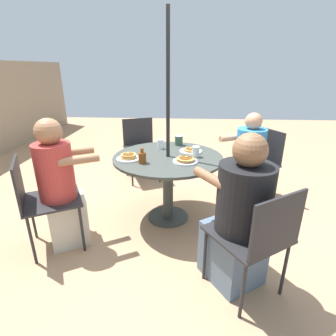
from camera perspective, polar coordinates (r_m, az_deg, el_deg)
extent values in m
plane|color=tan|center=(2.99, 0.00, -10.57)|extent=(12.00, 12.00, 0.00)
cylinder|color=#383D38|center=(2.98, 0.00, -10.45)|extent=(0.45, 0.45, 0.01)
cylinder|color=#383D38|center=(2.82, 0.00, -4.59)|extent=(0.11, 0.11, 0.69)
cylinder|color=#383D38|center=(2.68, 0.00, 2.32)|extent=(1.12, 1.12, 0.03)
cylinder|color=black|center=(2.60, 0.00, 9.17)|extent=(0.04, 0.04, 2.06)
cylinder|color=#232326|center=(2.13, 8.03, -18.13)|extent=(0.02, 0.02, 0.46)
cylinder|color=#232326|center=(2.35, 16.14, -14.56)|extent=(0.02, 0.02, 0.46)
cylinder|color=#232326|center=(1.91, 15.96, -24.33)|extent=(0.02, 0.02, 0.46)
cylinder|color=#232326|center=(2.16, 24.04, -19.41)|extent=(0.02, 0.02, 0.46)
cube|color=#232326|center=(1.98, 16.77, -13.62)|extent=(0.65, 0.65, 0.02)
cube|color=#232326|center=(1.76, 22.82, -11.41)|extent=(0.26, 0.39, 0.39)
cube|color=slate|center=(2.19, 13.82, -17.37)|extent=(0.54, 0.52, 0.46)
cylinder|color=black|center=(1.89, 16.26, -6.63)|extent=(0.38, 0.38, 0.51)
sphere|color=brown|center=(1.76, 17.44, 3.73)|extent=(0.23, 0.23, 0.23)
cylinder|color=brown|center=(1.87, 9.12, -2.14)|extent=(0.30, 0.23, 0.07)
cylinder|color=brown|center=(2.07, 15.88, -0.43)|extent=(0.30, 0.23, 0.07)
cylinder|color=#232326|center=(3.19, 17.08, -4.70)|extent=(0.02, 0.02, 0.46)
cylinder|color=#232326|center=(3.47, 12.81, -2.14)|extent=(0.02, 0.02, 0.46)
cylinder|color=#232326|center=(3.45, 22.15, -3.36)|extent=(0.02, 0.02, 0.46)
cylinder|color=#232326|center=(3.71, 17.81, -1.08)|extent=(0.02, 0.02, 0.46)
cube|color=#232326|center=(3.36, 17.91, 0.97)|extent=(0.64, 0.64, 0.02)
cube|color=#232326|center=(3.46, 21.12, 4.67)|extent=(0.41, 0.23, 0.39)
cube|color=gray|center=(3.38, 16.04, -3.09)|extent=(0.45, 0.47, 0.46)
cylinder|color=teal|center=(3.26, 17.53, 4.34)|extent=(0.34, 0.34, 0.44)
sphere|color=tan|center=(3.19, 18.14, 9.65)|extent=(0.19, 0.19, 0.19)
cylinder|color=tan|center=(3.01, 16.74, 5.11)|extent=(0.21, 0.30, 0.07)
cylinder|color=tan|center=(3.22, 13.59, 6.40)|extent=(0.21, 0.30, 0.07)
cylinder|color=#232326|center=(3.74, -1.81, 0.13)|extent=(0.02, 0.02, 0.46)
cylinder|color=#232326|center=(3.65, -7.83, -0.62)|extent=(0.02, 0.02, 0.46)
cylinder|color=#232326|center=(4.10, -3.50, 2.03)|extent=(0.02, 0.02, 0.46)
cylinder|color=#232326|center=(4.02, -9.02, 1.39)|extent=(0.02, 0.02, 0.46)
cube|color=#232326|center=(3.79, -5.67, 4.17)|extent=(0.62, 0.62, 0.02)
cube|color=#232326|center=(3.96, -6.58, 7.90)|extent=(0.19, 0.42, 0.39)
cylinder|color=#232326|center=(2.85, -19.31, -8.26)|extent=(0.02, 0.02, 0.46)
cylinder|color=#232326|center=(2.50, -18.22, -12.49)|extent=(0.02, 0.02, 0.46)
cylinder|color=#232326|center=(2.86, -27.39, -9.47)|extent=(0.02, 0.02, 0.46)
cylinder|color=#232326|center=(2.51, -27.55, -13.86)|extent=(0.02, 0.02, 0.46)
cube|color=#232326|center=(2.56, -23.90, -6.33)|extent=(0.64, 0.64, 0.02)
cube|color=#232326|center=(2.49, -29.77, -2.89)|extent=(0.40, 0.23, 0.39)
cube|color=beige|center=(2.67, -20.83, -10.56)|extent=(0.42, 0.43, 0.46)
cylinder|color=#B73833|center=(2.46, -23.37, -0.91)|extent=(0.31, 0.31, 0.52)
sphere|color=#A3704C|center=(2.36, -24.63, 7.22)|extent=(0.22, 0.22, 0.22)
cylinder|color=#A3704C|center=(2.55, -19.54, 3.37)|extent=(0.22, 0.32, 0.07)
cylinder|color=#A3704C|center=(2.31, -18.83, 1.67)|extent=(0.22, 0.32, 0.07)
cylinder|color=white|center=(2.83, 4.98, 3.65)|extent=(0.24, 0.24, 0.01)
cylinder|color=#BC8947|center=(2.82, 5.03, 3.86)|extent=(0.15, 0.15, 0.01)
cylinder|color=#BC8947|center=(2.82, 4.97, 4.06)|extent=(0.16, 0.16, 0.01)
ellipsoid|color=brown|center=(2.82, 5.00, 4.23)|extent=(0.12, 0.11, 0.00)
cube|color=#F4E084|center=(2.82, 4.99, 4.36)|extent=(0.03, 0.03, 0.01)
cylinder|color=white|center=(2.52, 3.79, 1.45)|extent=(0.24, 0.24, 0.01)
cylinder|color=#BC8947|center=(2.52, 3.68, 1.75)|extent=(0.17, 0.17, 0.01)
cylinder|color=#BC8947|center=(2.51, 3.89, 1.89)|extent=(0.16, 0.16, 0.01)
cylinder|color=#BC8947|center=(2.50, 3.91, 2.09)|extent=(0.18, 0.18, 0.01)
ellipsoid|color=brown|center=(2.51, 3.81, 2.26)|extent=(0.13, 0.12, 0.00)
cube|color=#F4E084|center=(2.51, 4.00, 2.45)|extent=(0.02, 0.02, 0.01)
cylinder|color=white|center=(2.62, -8.56, 2.03)|extent=(0.24, 0.24, 0.01)
cylinder|color=#BC8947|center=(2.61, -8.63, 2.28)|extent=(0.16, 0.16, 0.01)
cylinder|color=#BC8947|center=(2.61, -8.54, 2.58)|extent=(0.15, 0.15, 0.01)
cylinder|color=#BC8947|center=(2.61, -8.57, 2.86)|extent=(0.15, 0.15, 0.01)
ellipsoid|color=brown|center=(2.60, -8.61, 3.03)|extent=(0.12, 0.11, 0.00)
cube|color=#F4E084|center=(2.61, -8.70, 3.20)|extent=(0.03, 0.03, 0.01)
cylinder|color=brown|center=(2.48, -5.62, 2.20)|extent=(0.08, 0.08, 0.10)
cylinder|color=brown|center=(2.46, -5.68, 3.82)|extent=(0.03, 0.03, 0.04)
torus|color=brown|center=(2.51, -5.51, 2.78)|extent=(0.05, 0.01, 0.05)
cylinder|color=#33513D|center=(3.06, 2.36, 5.98)|extent=(0.09, 0.09, 0.11)
cylinder|color=white|center=(3.05, 2.37, 7.02)|extent=(0.09, 0.09, 0.01)
cylinder|color=silver|center=(2.92, -1.68, 5.23)|extent=(0.07, 0.07, 0.11)
cylinder|color=silver|center=(2.66, 6.07, 3.52)|extent=(0.08, 0.08, 0.11)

